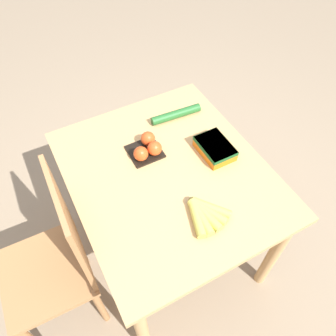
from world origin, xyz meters
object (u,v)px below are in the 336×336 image
object	(u,v)px
cucumber_near	(176,114)
carrot_bag	(215,148)
banana_bunch	(204,213)
tomato_pack	(147,148)
chair	(57,261)

from	to	relation	value
cucumber_near	carrot_bag	bearing A→B (deg)	-172.04
banana_bunch	tomato_pack	world-z (taller)	tomato_pack
banana_bunch	tomato_pack	distance (m)	0.43
carrot_bag	cucumber_near	bearing A→B (deg)	7.96
chair	cucumber_near	size ratio (longest dim) A/B	3.62
banana_bunch	cucumber_near	size ratio (longest dim) A/B	0.68
chair	cucumber_near	xyz separation A→B (m)	(0.35, -0.81, 0.27)
banana_bunch	cucumber_near	xyz separation A→B (m)	(0.58, -0.19, 0.00)
cucumber_near	banana_bunch	bearing A→B (deg)	161.99
banana_bunch	carrot_bag	xyz separation A→B (m)	(0.28, -0.23, 0.01)
chair	banana_bunch	distance (m)	0.72
tomato_pack	cucumber_near	xyz separation A→B (m)	(0.15, -0.24, -0.02)
banana_bunch	carrot_bag	size ratio (longest dim) A/B	0.99
cucumber_near	tomato_pack	bearing A→B (deg)	122.42
banana_bunch	tomato_pack	size ratio (longest dim) A/B	1.23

